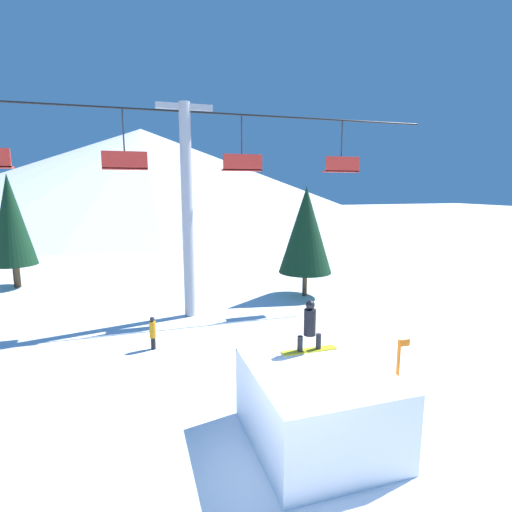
# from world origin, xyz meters

# --- Properties ---
(ground_plane) EXTENTS (220.00, 220.00, 0.00)m
(ground_plane) POSITION_xyz_m (0.00, 0.00, 0.00)
(ground_plane) COLOR white
(mountain_ridge) EXTENTS (89.34, 89.34, 16.61)m
(mountain_ridge) POSITION_xyz_m (0.00, 74.43, 8.31)
(mountain_ridge) COLOR silver
(mountain_ridge) RESTS_ON ground_plane
(snow_ramp) EXTENTS (2.97, 3.39, 1.81)m
(snow_ramp) POSITION_xyz_m (1.20, 0.96, 0.90)
(snow_ramp) COLOR white
(snow_ramp) RESTS_ON ground_plane
(snowboarder) EXTENTS (1.43, 0.30, 1.31)m
(snowboarder) POSITION_xyz_m (1.42, 1.91, 2.45)
(snowboarder) COLOR yellow
(snowboarder) RESTS_ON snow_ramp
(chairlift) EXTENTS (23.61, 0.49, 9.39)m
(chairlift) POSITION_xyz_m (-0.26, 11.07, 5.54)
(chairlift) COLOR #9E9EA3
(chairlift) RESTS_ON ground_plane
(pine_tree_near) EXTENTS (2.83, 2.83, 5.87)m
(pine_tree_near) POSITION_xyz_m (6.17, 12.62, 3.58)
(pine_tree_near) COLOR #4C3823
(pine_tree_near) RESTS_ON ground_plane
(pine_tree_far) EXTENTS (2.47, 2.47, 6.62)m
(pine_tree_far) POSITION_xyz_m (-9.25, 19.48, 3.95)
(pine_tree_far) COLOR #4C3823
(pine_tree_far) RESTS_ON ground_plane
(trail_marker) EXTENTS (0.41, 0.10, 1.43)m
(trail_marker) POSITION_xyz_m (4.69, 2.64, 0.77)
(trail_marker) COLOR orange
(trail_marker) RESTS_ON ground_plane
(distant_skier) EXTENTS (0.24, 0.24, 1.23)m
(distant_skier) POSITION_xyz_m (-2.11, 7.61, 0.67)
(distant_skier) COLOR black
(distant_skier) RESTS_ON ground_plane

